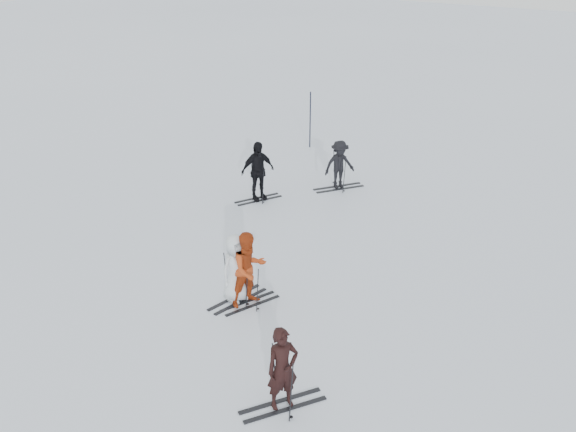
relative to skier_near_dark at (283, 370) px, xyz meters
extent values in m
plane|color=silver|center=(-3.44, 4.54, -0.86)|extent=(120.00, 120.00, 0.00)
imported|color=black|center=(0.00, 0.00, 0.00)|extent=(0.69, 0.75, 1.71)
imported|color=#A73712|center=(-2.63, 2.59, 0.08)|extent=(1.00, 1.11, 1.88)
imported|color=silver|center=(-3.00, 2.56, 0.01)|extent=(0.72, 0.95, 1.74)
imported|color=black|center=(-6.14, 7.92, 0.14)|extent=(0.97, 1.26, 1.99)
imported|color=black|center=(-4.37, 10.26, -0.01)|extent=(1.15, 1.25, 1.68)
cylinder|color=black|center=(-7.49, 13.51, 0.29)|extent=(0.05, 0.05, 2.30)
camera|label=1|loc=(5.28, -8.04, 7.62)|focal=40.00mm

